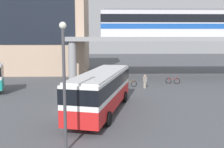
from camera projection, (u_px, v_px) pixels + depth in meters
The scene contains 9 objects.
ground_plane at pixel (85, 87), 30.95m from camera, with size 120.00×120.00×0.00m, color #47494F.
station_building at pixel (8, 19), 43.27m from camera, with size 26.07×11.24×17.73m.
elevated_platform at pixel (184, 42), 37.63m from camera, with size 33.88×6.10×5.93m.
train at pixel (181, 23), 37.22m from camera, with size 22.81×2.96×3.84m.
bus_main at pixel (102, 88), 20.55m from camera, with size 5.13×11.33×3.22m.
bicycle_brown at pixel (130, 84), 31.18m from camera, with size 1.76×0.42×1.04m.
bicycle_red at pixel (173, 81), 33.30m from camera, with size 1.74×0.55×1.04m.
pedestrian_waiting_near_stop at pixel (145, 82), 30.35m from camera, with size 0.42×0.48×1.59m.
lamp_post at pixel (64, 77), 13.19m from camera, with size 0.36×0.36×6.68m.
Camera 1 is at (2.38, -20.48, 5.96)m, focal length 41.97 mm.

